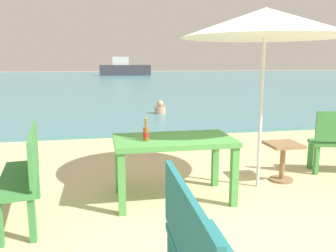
% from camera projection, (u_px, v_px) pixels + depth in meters
% --- Properties ---
extents(sea_water, '(120.00, 50.00, 0.08)m').
position_uv_depth(sea_water, '(115.00, 79.00, 31.95)').
color(sea_water, teal).
rests_on(sea_water, ground_plane).
extents(picnic_table_green, '(1.40, 0.80, 0.76)m').
position_uv_depth(picnic_table_green, '(174.00, 147.00, 4.13)').
color(picnic_table_green, '#4C9E47').
rests_on(picnic_table_green, ground_plane).
extents(beer_bottle_amber, '(0.07, 0.07, 0.26)m').
position_uv_depth(beer_bottle_amber, '(146.00, 133.00, 3.95)').
color(beer_bottle_amber, brown).
rests_on(beer_bottle_amber, picnic_table_green).
extents(patio_umbrella, '(2.10, 2.10, 2.30)m').
position_uv_depth(patio_umbrella, '(265.00, 23.00, 4.27)').
color(patio_umbrella, silver).
rests_on(patio_umbrella, ground_plane).
extents(side_table_wood, '(0.44, 0.44, 0.54)m').
position_uv_depth(side_table_wood, '(283.00, 156.00, 4.82)').
color(side_table_wood, olive).
rests_on(side_table_wood, ground_plane).
extents(bench_green_right, '(0.51, 1.24, 0.95)m').
position_uv_depth(bench_green_right, '(25.00, 169.00, 3.62)').
color(bench_green_right, '#3D8C42').
rests_on(bench_green_right, ground_plane).
extents(swimmer_person, '(0.34, 0.34, 0.41)m').
position_uv_depth(swimmer_person, '(160.00, 108.00, 10.65)').
color(swimmer_person, tan).
rests_on(swimmer_person, sea_water).
extents(boat_barge, '(5.83, 1.59, 2.12)m').
position_uv_depth(boat_barge, '(124.00, 69.00, 40.22)').
color(boat_barge, '#38383F').
rests_on(boat_barge, sea_water).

